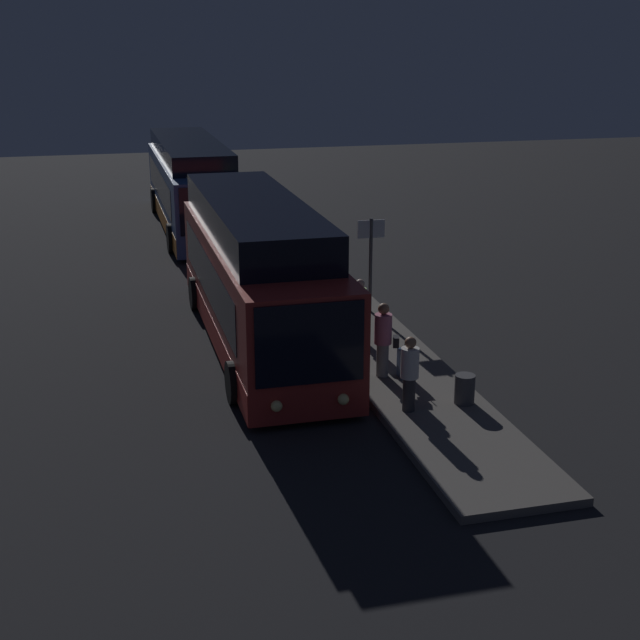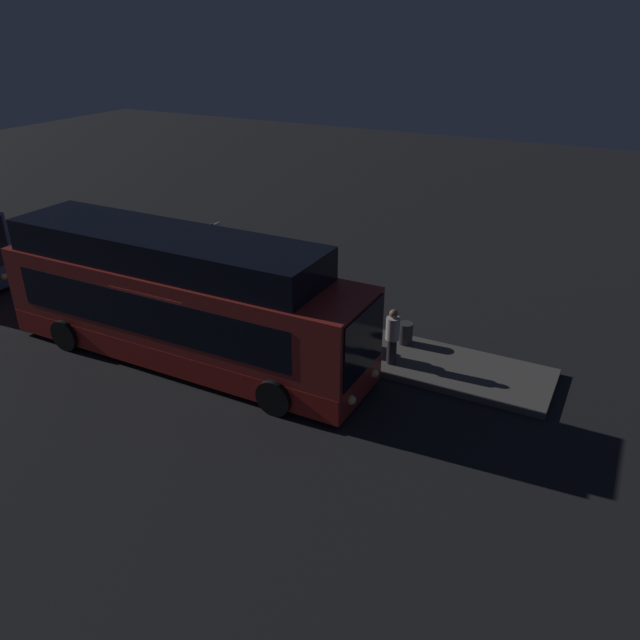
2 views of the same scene
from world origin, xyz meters
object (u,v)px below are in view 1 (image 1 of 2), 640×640
passenger_waiting (384,337)px  sign_post (371,252)px  suitcase (404,363)px  trash_bin (465,389)px  passenger_boarding (410,371)px  passenger_with_bags (360,307)px  bus_lead (258,281)px  bus_second (192,189)px

passenger_waiting → sign_post: size_ratio=0.65×
suitcase → trash_bin: suitcase is taller
suitcase → passenger_boarding: bearing=-16.8°
suitcase → passenger_waiting: bearing=-111.6°
passenger_waiting → passenger_with_bags: bearing=-167.4°
passenger_waiting → trash_bin: size_ratio=2.74×
passenger_with_bags → trash_bin: bearing=-14.9°
sign_post → trash_bin: 7.02m
bus_lead → sign_post: (-1.33, 3.49, 0.25)m
suitcase → bus_lead: bearing=-144.1°
sign_post → passenger_boarding: bearing=-10.7°
suitcase → trash_bin: size_ratio=1.40×
trash_bin → suitcase: bearing=-157.2°
bus_lead → passenger_with_bags: bearing=67.7°
bus_lead → passenger_waiting: (3.59, 2.27, -0.54)m
passenger_with_bags → sign_post: (-2.34, 1.02, 0.85)m
passenger_waiting → bus_second: bearing=-155.9°
passenger_waiting → trash_bin: bearing=48.8°
passenger_waiting → suitcase: bearing=85.5°
passenger_boarding → trash_bin: size_ratio=2.55×
passenger_boarding → bus_second: bearing=-13.3°
bus_lead → trash_bin: 6.66m
sign_post → trash_bin: bearing=-0.1°
bus_lead → bus_second: (-14.97, -0.00, -0.04)m
passenger_waiting → sign_post: 5.13m
bus_second → passenger_with_bags: bearing=8.8°
passenger_waiting → trash_bin: (1.96, 1.21, -0.63)m
passenger_boarding → suitcase: (-1.85, 0.56, -0.55)m
bus_second → suitcase: 18.98m
suitcase → sign_post: bearing=171.5°
bus_lead → bus_second: 14.97m
bus_second → passenger_boarding: (20.60, 2.17, -0.57)m
bus_lead → passenger_boarding: bus_lead is taller
sign_post → suitcase: bearing=-8.5°
passenger_with_bags → trash_bin: (4.54, 1.01, -0.57)m
passenger_with_bags → passenger_boarding: bearing=-31.1°
bus_lead → passenger_waiting: size_ratio=6.36×
bus_lead → trash_bin: bearing=32.1°
passenger_waiting → trash_bin: passenger_waiting is taller
bus_second → passenger_waiting: (18.57, 2.27, -0.50)m
passenger_boarding → passenger_waiting: 2.04m
passenger_boarding → sign_post: (-6.95, 1.32, 0.86)m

